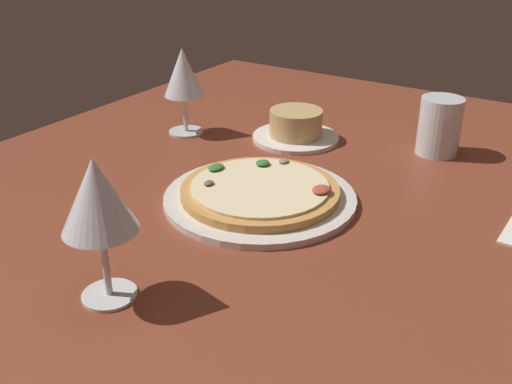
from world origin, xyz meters
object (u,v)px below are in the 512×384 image
at_px(wine_glass_near, 183,74).
at_px(water_glass, 439,129).
at_px(pizza_main, 260,194).
at_px(ramekin_on_saucer, 296,127).
at_px(wine_glass_far, 97,199).

relative_size(wine_glass_near, water_glass, 1.62).
height_order(pizza_main, ramekin_on_saucer, ramekin_on_saucer).
relative_size(pizza_main, water_glass, 2.84).
height_order(ramekin_on_saucer, water_glass, water_glass).
xyz_separation_m(ramekin_on_saucer, wine_glass_near, (-0.08, 0.19, 0.09)).
bearing_deg(water_glass, ramekin_on_saucer, 107.42).
xyz_separation_m(wine_glass_far, water_glass, (0.61, -0.17, -0.08)).
bearing_deg(ramekin_on_saucer, wine_glass_far, -173.05).
relative_size(ramekin_on_saucer, water_glass, 1.59).
relative_size(pizza_main, ramekin_on_saucer, 1.78).
xyz_separation_m(pizza_main, wine_glass_near, (0.17, 0.27, 0.10)).
bearing_deg(pizza_main, wine_glass_far, 177.15).
distance_m(ramekin_on_saucer, wine_glass_far, 0.55).
bearing_deg(wine_glass_far, wine_glass_near, 29.50).
distance_m(pizza_main, water_glass, 0.36).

